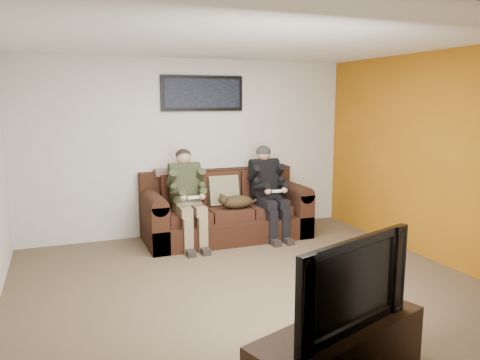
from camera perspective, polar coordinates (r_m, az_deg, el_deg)
name	(u,v)px	position (r m, az deg, el deg)	size (l,w,h in m)	color
floor	(247,284)	(5.27, 0.88, -12.56)	(5.00, 5.00, 0.00)	brown
ceiling	(248,40)	(4.92, 0.97, 16.73)	(5.00, 5.00, 0.00)	silver
wall_back	(191,148)	(7.05, -6.01, 3.95)	(5.00, 5.00, 0.00)	beige
wall_front	(386,215)	(3.01, 17.37, -4.14)	(5.00, 5.00, 0.00)	beige
wall_right	(433,157)	(6.31, 22.48, 2.60)	(4.50, 4.50, 0.00)	beige
accent_wall_right	(432,157)	(6.30, 22.42, 2.60)	(4.50, 4.50, 0.00)	#A96210
sofa	(224,212)	(6.93, -1.91, -3.95)	(2.37, 1.02, 0.97)	black
throw_pillow	(223,190)	(6.90, -2.05, -1.26)	(0.45, 0.13, 0.43)	#827955
throw_blanket	(171,172)	(6.90, -8.40, 1.00)	(0.48, 0.24, 0.09)	gray
person_left	(187,192)	(6.48, -6.44, -1.42)	(0.51, 0.87, 1.33)	#897556
person_right	(268,186)	(6.89, 3.42, -0.69)	(0.51, 0.86, 1.34)	black
cat	(236,202)	(6.67, -0.51, -2.65)	(0.66, 0.26, 0.24)	#44321A
framed_poster	(202,93)	(7.04, -4.60, 10.48)	(1.25, 0.05, 0.52)	black
tv_stand	(339,355)	(3.58, 11.97, -20.20)	(1.44, 0.46, 0.45)	black
television	(342,281)	(3.34, 12.31, -11.92)	(1.13, 0.15, 0.65)	black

